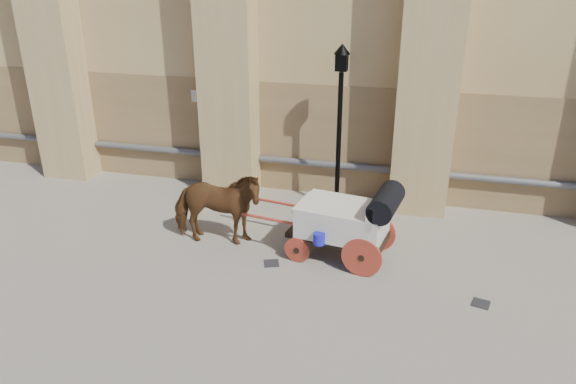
# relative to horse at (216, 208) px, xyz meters

# --- Properties ---
(ground) EXTENTS (90.00, 90.00, 0.00)m
(ground) POSITION_rel_horse_xyz_m (0.31, -0.64, -0.89)
(ground) COLOR gray
(ground) RESTS_ON ground
(horse) EXTENTS (2.20, 1.18, 1.79)m
(horse) POSITION_rel_horse_xyz_m (0.00, 0.00, 0.00)
(horse) COLOR brown
(horse) RESTS_ON ground
(carriage) EXTENTS (4.07, 1.67, 1.73)m
(carriage) POSITION_rel_horse_xyz_m (2.95, 0.07, 0.04)
(carriage) COLOR black
(carriage) RESTS_ON ground
(street_lamp) EXTENTS (0.39, 0.39, 4.18)m
(street_lamp) POSITION_rel_horse_xyz_m (2.31, 2.45, 1.35)
(street_lamp) COLOR black
(street_lamp) RESTS_ON ground
(drain_grate_near) EXTENTS (0.41, 0.41, 0.01)m
(drain_grate_near) POSITION_rel_horse_xyz_m (1.42, -0.57, -0.89)
(drain_grate_near) COLOR black
(drain_grate_near) RESTS_ON ground
(drain_grate_far) EXTENTS (0.39, 0.39, 0.01)m
(drain_grate_far) POSITION_rel_horse_xyz_m (5.68, -1.02, -0.89)
(drain_grate_far) COLOR black
(drain_grate_far) RESTS_ON ground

